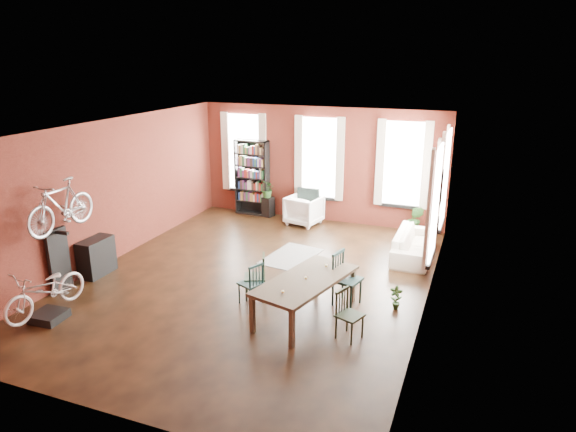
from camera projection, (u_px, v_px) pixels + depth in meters
The scene contains 19 objects.
room at pixel (275, 176), 10.61m from camera, with size 9.00×9.04×3.22m.
dining_table at pixel (306, 298), 9.22m from camera, with size 0.98×2.16×0.74m, color #4C3E2D.
dining_chair_a at pixel (251, 283), 9.69m from camera, with size 0.39×0.39×0.84m, color #173433.
dining_chair_b at pixel (255, 277), 9.92m from camera, with size 0.40×0.40×0.88m, color black.
dining_chair_c at pixel (350, 315), 8.49m from camera, with size 0.39×0.39×0.84m, color #1F301C.
dining_chair_d at pixel (347, 279), 9.62m from camera, with size 0.47×0.47×1.03m, color #173331.
bookshelf at pixel (252, 178), 14.97m from camera, with size 1.00×0.32×2.20m, color black.
white_armchair at pixel (304, 209), 14.25m from camera, with size 0.86×0.81×0.89m, color white.
cream_sofa at pixel (415, 240), 11.97m from camera, with size 2.08×0.61×0.81m, color beige.
striped_rug at pixel (291, 256), 12.06m from camera, with size 0.97×1.56×0.01m, color black.
bike_trainer at pixel (49, 316), 9.16m from camera, with size 0.53×0.53×0.15m, color black.
bike_wall_rack at pixel (59, 260), 10.16m from camera, with size 0.16×0.60×1.30m, color black.
console_table at pixel (97, 257), 10.99m from camera, with size 0.40×0.80×0.80m, color black.
plant_stand at pixel (268, 207), 14.97m from camera, with size 0.29×0.29×0.57m, color black.
plant_by_sofa at pixel (415, 227), 13.63m from camera, with size 0.41×0.75×0.33m, color #2A5C25.
plant_small at pixel (395, 305), 9.56m from camera, with size 0.24×0.45×0.16m, color #275221.
bicycle_floor at pixel (42, 270), 8.90m from camera, with size 0.57×0.86×1.63m, color #BFB4B0.
bicycle_hung at pixel (59, 189), 9.62m from camera, with size 0.47×1.00×1.66m, color #A5A8AD.
plant_on_stand at pixel (268, 191), 14.82m from camera, with size 0.47×0.52×0.40m, color #2C5923.
Camera 1 is at (4.23, -8.95, 4.56)m, focal length 32.00 mm.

